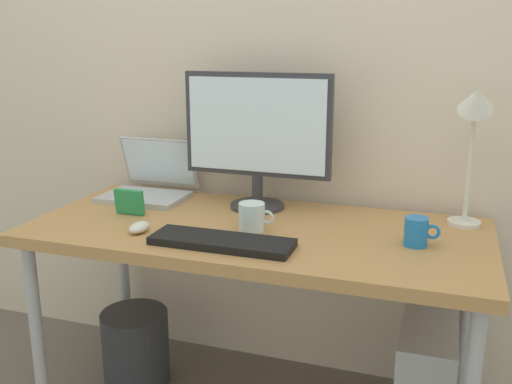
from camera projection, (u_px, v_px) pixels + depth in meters
The scene contains 11 objects.
back_wall at pixel (291, 46), 2.16m from camera, with size 4.40×0.04×2.60m, color beige.
desk at pixel (256, 244), 1.96m from camera, with size 1.52×0.69×0.72m.
monitor at pixel (257, 133), 2.08m from camera, with size 0.54×0.20×0.49m.
laptop at pixel (151, 182), 2.30m from camera, with size 0.32×0.29×0.22m.
desk_lamp at pixel (474, 123), 1.84m from camera, with size 0.11×0.16×0.49m.
keyboard at pixel (222, 242), 1.76m from camera, with size 0.44×0.14×0.02m, color black.
mouse at pixel (139, 227), 1.88m from camera, with size 0.06×0.09×0.03m, color silver.
coffee_mug at pixel (417, 232), 1.75m from camera, with size 0.11×0.07×0.09m.
glass_cup at pixel (251, 217), 1.89m from camera, with size 0.12×0.09×0.09m.
photo_frame at pixel (129, 202), 2.06m from camera, with size 0.11×0.02×0.09m, color #268C4C.
wastebasket at pixel (136, 348), 2.28m from camera, with size 0.26×0.26×0.30m, color #333338.
Camera 1 is at (0.59, -1.75, 1.34)m, focal length 40.73 mm.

